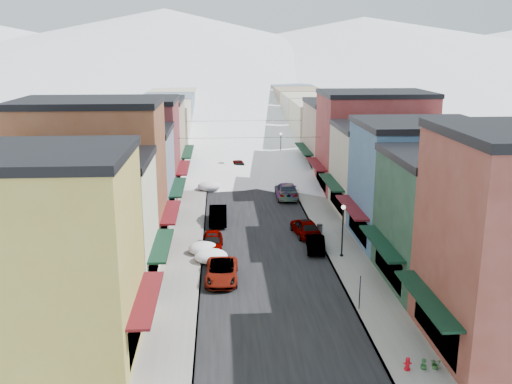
{
  "coord_description": "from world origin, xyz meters",
  "views": [
    {
      "loc": [
        -3.49,
        -24.87,
        16.6
      ],
      "look_at": [
        0.0,
        29.26,
        2.53
      ],
      "focal_mm": 40.0,
      "sensor_mm": 36.0,
      "label": 1
    }
  ],
  "objects": [
    {
      "name": "snow_pile_near",
      "position": [
        -4.28,
        17.22,
        0.52
      ],
      "size": [
        2.58,
        2.79,
        1.09
      ],
      "color": "white",
      "rests_on": "ground"
    },
    {
      "name": "car_green_sedan",
      "position": [
        4.3,
        19.32,
        0.67
      ],
      "size": [
        1.89,
        4.21,
        1.34
      ],
      "primitive_type": "imported",
      "rotation": [
        0.0,
        0.0,
        3.02
      ],
      "color": "black",
      "rests_on": "ground"
    },
    {
      "name": "snow_pile_mid",
      "position": [
        -4.88,
        19.07,
        0.51
      ],
      "size": [
        2.52,
        2.75,
        1.07
      ],
      "color": "white",
      "rests_on": "ground"
    },
    {
      "name": "car_black_sedan",
      "position": [
        3.84,
        36.18,
        0.86
      ],
      "size": [
        2.59,
        5.98,
        1.71
      ],
      "primitive_type": "imported",
      "rotation": [
        0.0,
        0.0,
        3.11
      ],
      "color": "black",
      "rests_on": "ground"
    },
    {
      "name": "streetlamp_far",
      "position": [
        5.2,
        55.0,
        2.88
      ],
      "size": [
        0.36,
        0.36,
        4.33
      ],
      "color": "black",
      "rests_on": "sidewalk_right"
    },
    {
      "name": "sidewalk_right",
      "position": [
        6.6,
        60.0,
        0.07
      ],
      "size": [
        3.2,
        160.0,
        0.15
      ],
      "primitive_type": "cube",
      "color": "gray",
      "rests_on": "ground"
    },
    {
      "name": "parking_sign",
      "position": [
        5.28,
        8.18,
        1.47
      ],
      "size": [
        0.1,
        0.3,
        2.25
      ],
      "color": "black",
      "rests_on": "sidewalk_right"
    },
    {
      "name": "bldg_l_tan",
      "position": [
        -13.19,
        48.0,
        5.01
      ],
      "size": [
        11.3,
        11.2,
        10.0
      ],
      "color": "#9D8267",
      "rests_on": "ground"
    },
    {
      "name": "bldg_l_brick_far",
      "position": [
        -14.19,
        38.0,
        5.51
      ],
      "size": [
        13.3,
        9.2,
        11.0
      ],
      "color": "maroon",
      "rests_on": "ground"
    },
    {
      "name": "road",
      "position": [
        0.0,
        60.0,
        0.01
      ],
      "size": [
        10.0,
        160.0,
        0.01
      ],
      "primitive_type": "cube",
      "color": "black",
      "rests_on": "ground"
    },
    {
      "name": "car_gray_suv",
      "position": [
        4.02,
        23.2,
        0.79
      ],
      "size": [
        2.49,
        4.87,
        1.59
      ],
      "primitive_type": "imported",
      "rotation": [
        0.0,
        0.0,
        3.28
      ],
      "color": "gray",
      "rests_on": "ground"
    },
    {
      "name": "planter_near",
      "position": [
        7.58,
        1.0,
        0.44
      ],
      "size": [
        0.63,
        0.58,
        0.58
      ],
      "primitive_type": "imported",
      "rotation": [
        0.0,
        0.0,
        0.27
      ],
      "color": "#32602B",
      "rests_on": "sidewalk_right"
    },
    {
      "name": "car_silver_wagon",
      "position": [
        -3.5,
        49.15,
        0.73
      ],
      "size": [
        2.66,
        5.22,
        1.45
      ],
      "primitive_type": "imported",
      "rotation": [
        0.0,
        0.0,
        -0.13
      ],
      "color": "#96999E",
      "rests_on": "ground"
    },
    {
      "name": "bldg_r_brick_far",
      "position": [
        14.19,
        39.0,
        5.76
      ],
      "size": [
        13.3,
        9.2,
        11.5
      ],
      "color": "maroon",
      "rests_on": "ground"
    },
    {
      "name": "overhead_cables",
      "position": [
        0.0,
        47.5,
        6.2
      ],
      "size": [
        16.4,
        15.04,
        0.04
      ],
      "color": "black",
      "rests_on": "ground"
    },
    {
      "name": "fire_hydrant",
      "position": [
        6.09,
        1.0,
        0.48
      ],
      "size": [
        0.42,
        0.32,
        0.72
      ],
      "color": "#BA0915",
      "rests_on": "sidewalk_right"
    },
    {
      "name": "car_dark_hatch",
      "position": [
        -3.76,
        27.37,
        0.79
      ],
      "size": [
        1.7,
        4.79,
        1.58
      ],
      "primitive_type": "imported",
      "rotation": [
        0.0,
        0.0,
        -0.01
      ],
      "color": "black",
      "rests_on": "ground"
    },
    {
      "name": "snow_pile_far",
      "position": [
        -4.78,
        39.93,
        0.54
      ],
      "size": [
        2.69,
        2.85,
        1.14
      ],
      "color": "white",
      "rests_on": "ground"
    },
    {
      "name": "car_silver_sedan",
      "position": [
        -4.25,
        19.97,
        0.73
      ],
      "size": [
        1.86,
        4.34,
        1.46
      ],
      "primitive_type": "imported",
      "rotation": [
        0.0,
        0.0,
        -0.03
      ],
      "color": "#999BA1",
      "rests_on": "ground"
    },
    {
      "name": "bldg_l_grayblue",
      "position": [
        -13.19,
        29.0,
        4.51
      ],
      "size": [
        11.3,
        9.2,
        9.0
      ],
      "color": "gray",
      "rests_on": "ground"
    },
    {
      "name": "car_lane_silver",
      "position": [
        -1.04,
        49.17,
        0.84
      ],
      "size": [
        2.64,
        5.16,
        1.68
      ],
      "primitive_type": "imported",
      "rotation": [
        0.0,
        0.0,
        0.14
      ],
      "color": "#9EA1A6",
      "rests_on": "ground"
    },
    {
      "name": "curb_right",
      "position": [
        5.05,
        60.0,
        0.07
      ],
      "size": [
        0.1,
        160.0,
        0.15
      ],
      "primitive_type": "cube",
      "color": "slate",
      "rests_on": "ground"
    },
    {
      "name": "car_lane_white",
      "position": [
        0.96,
        74.2,
        0.84
      ],
      "size": [
        3.14,
        6.19,
        1.68
      ],
      "primitive_type": "imported",
      "rotation": [
        0.0,
        0.0,
        3.08
      ],
      "color": "silver",
      "rests_on": "ground"
    },
    {
      "name": "mountain_ridge",
      "position": [
        -19.47,
        277.18,
        14.36
      ],
      "size": [
        670.0,
        340.0,
        34.0
      ],
      "color": "silver",
      "rests_on": "ground"
    },
    {
      "name": "car_white_suv",
      "position": [
        -3.5,
        13.61,
        0.69
      ],
      "size": [
        2.48,
        5.06,
        1.38
      ],
      "primitive_type": "imported",
      "rotation": [
        0.0,
        0.0,
        -0.04
      ],
      "color": "silver",
      "rests_on": "ground"
    },
    {
      "name": "sidewalk_left",
      "position": [
        -6.6,
        60.0,
        0.07
      ],
      "size": [
        3.2,
        160.0,
        0.15
      ],
      "primitive_type": "cube",
      "color": "gray",
      "rests_on": "ground"
    },
    {
      "name": "distant_blocks",
      "position": [
        0.0,
        83.0,
        4.0
      ],
      "size": [
        34.0,
        55.0,
        8.0
      ],
      "color": "gray",
      "rests_on": "ground"
    },
    {
      "name": "bldg_r_green",
      "position": [
        13.19,
        12.0,
        4.76
      ],
      "size": [
        11.3,
        9.2,
        9.5
      ],
      "color": "#1B3827",
      "rests_on": "ground"
    },
    {
      "name": "bldg_l_brick_near",
      "position": [
        -13.69,
        20.5,
        6.26
      ],
      "size": [
        12.3,
        8.2,
        12.5
      ],
      "color": "brown",
      "rests_on": "ground"
    },
    {
      "name": "trash_can",
      "position": [
        5.3,
        23.04,
        0.61
      ],
      "size": [
        0.53,
        0.53,
        0.9
      ],
      "color": "#535558",
      "rests_on": "sidewalk_right"
    },
    {
      "name": "bldg_l_cream",
      "position": [
        -13.19,
        12.5,
        4.76
      ],
      "size": [
        11.3,
        8.2,
        9.5
      ],
      "color": "#EFE8C0",
      "rests_on": "ground"
    },
    {
      "name": "bldg_r_blue",
      "position": [
        13.19,
        21.0,
        5.26
      ],
      "size": [
        11.3,
        9.2,
        10.5
      ],
      "color": "#375A7D",
      "rests_on": "ground"
    },
    {
      "name": "bldg_l_yellow",
      "position": [
        -13.19,
        4.0,
        5.76
      ],
      "size": [
        11.3,
        8.7,
        11.5
      ],
      "color": "#B1A041",
      "rests_on": "ground"
    },
    {
      "name": "bldg_r_cream",
      "position": [
        13.69,
        30.0,
        4.51
      ],
      "size": [
        12.3,
        9.2,
        9.0
      ],
      "color": "#B3AC90",
      "rests_on": "ground"
    },
    {
      "name": "streetlamp_near",
      "position": [
        6.13,
        17.56,
        2.82
      ],
      "size": [
        0.35,
        0.35,
        4.24
      ],
      "color": "black",
      "rests_on": "sidewalk_right"
    },
    {
      "name": "curb_left",
      "position": [
        -5.05,
        60.0,
        0.07
      ],
      "size": [
        0.1,
        160.0,
        0.15
      ],
      "primitive_type": "cube",
      "color": "slate",
      "rests_on": "ground"
    },
    {
      "name": "planter_far",
      "position": [
        6.95,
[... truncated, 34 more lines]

